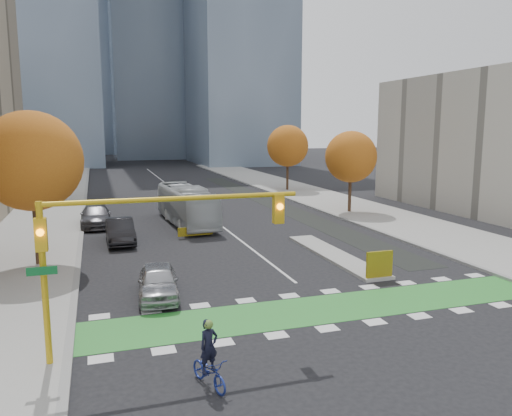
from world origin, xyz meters
TOP-DOWN VIEW (x-y plane):
  - ground at (0.00, 0.00)m, footprint 300.00×300.00m
  - sidewalk_west at (-13.50, 20.00)m, footprint 7.00×120.00m
  - sidewalk_east at (13.50, 20.00)m, footprint 7.00×120.00m
  - curb_west at (-10.00, 20.00)m, footprint 0.30×120.00m
  - curb_east at (10.00, 20.00)m, footprint 0.30×120.00m
  - bike_crossing at (0.00, 1.50)m, footprint 20.00×3.00m
  - centre_line at (0.00, 40.00)m, footprint 0.15×70.00m
  - bike_lane_paint at (7.50, 30.00)m, footprint 2.50×50.00m
  - median_island at (4.00, 9.00)m, footprint 1.60×10.00m
  - hazard_board at (4.00, 4.20)m, footprint 1.40×0.12m
  - tower_ne at (20.00, 85.00)m, footprint 18.00×24.00m
  - tower_far at (-4.00, 140.00)m, footprint 26.00×26.00m
  - tree_west at (-12.00, 12.00)m, footprint 5.20×5.20m
  - tree_east_near at (12.00, 22.00)m, footprint 4.40×4.40m
  - tree_east_far at (12.50, 38.00)m, footprint 4.80×4.80m
  - traffic_signal_west at (-7.93, -0.51)m, footprint 8.53×0.56m
  - cyclist at (-6.06, -3.16)m, footprint 1.13×1.84m
  - bus at (-2.34, 21.40)m, footprint 3.13×10.70m
  - parked_car_a at (-6.50, 5.00)m, footprint 2.11×4.37m
  - parked_car_b at (-7.56, 16.23)m, footprint 1.77×4.81m
  - parked_car_c at (-9.00, 22.59)m, footprint 2.22×5.43m

SIDE VIEW (x-z plane):
  - ground at x=0.00m, z-range 0.00..0.00m
  - centre_line at x=0.00m, z-range 0.00..0.01m
  - bike_lane_paint at x=7.50m, z-range 0.00..0.01m
  - bike_crossing at x=0.00m, z-range 0.00..0.01m
  - sidewalk_west at x=-13.50m, z-range 0.00..0.15m
  - sidewalk_east at x=13.50m, z-range 0.00..0.15m
  - curb_west at x=-10.00m, z-range -0.01..0.15m
  - curb_east at x=10.00m, z-range -0.01..0.15m
  - median_island at x=4.00m, z-range 0.00..0.16m
  - cyclist at x=-6.06m, z-range -0.33..1.67m
  - parked_car_a at x=-6.50m, z-range 0.00..1.44m
  - parked_car_b at x=-7.56m, z-range 0.00..1.57m
  - parked_car_c at x=-9.00m, z-range 0.00..1.57m
  - hazard_board at x=4.00m, z-range 0.15..1.45m
  - bus at x=-2.34m, z-range 0.00..2.94m
  - traffic_signal_west at x=-7.93m, z-range 1.43..6.63m
  - tree_east_near at x=12.00m, z-range 1.33..8.40m
  - tree_east_far at x=12.50m, z-range 1.42..9.07m
  - tree_west at x=-12.00m, z-range 1.50..9.73m
  - tower_ne at x=20.00m, z-range 0.00..60.00m
  - tower_far at x=-4.00m, z-range 0.00..80.00m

